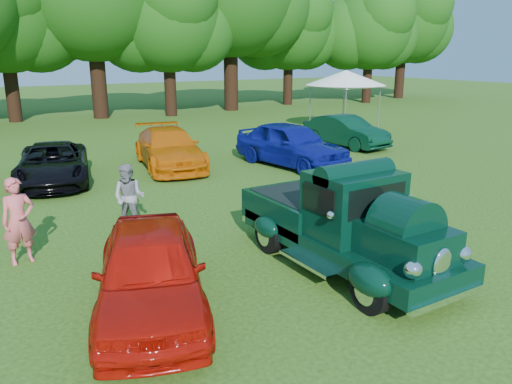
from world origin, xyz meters
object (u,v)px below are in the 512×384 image
spectator_pink (19,221)px  canopy_tent (346,78)px  red_convertible (150,270)px  back_car_orange (169,148)px  spectator_grey (129,197)px  hero_pickup (344,225)px  back_car_black (53,164)px  back_car_blue (291,144)px  back_car_green (345,131)px

spectator_pink → canopy_tent: bearing=23.0°
red_convertible → back_car_orange: size_ratio=0.85×
spectator_grey → hero_pickup: bearing=-16.2°
spectator_pink → spectator_grey: (2.31, 0.71, -0.07)m
back_car_black → spectator_grey: bearing=-70.2°
hero_pickup → spectator_grey: (-2.73, 3.98, -0.05)m
back_car_blue → canopy_tent: canopy_tent is taller
back_car_orange → spectator_pink: 8.28m
hero_pickup → canopy_tent: size_ratio=1.08×
back_car_orange → back_car_blue: (3.74, -1.95, 0.09)m
back_car_blue → back_car_green: bearing=15.5°
red_convertible → canopy_tent: (15.05, 12.80, 1.95)m
back_car_orange → spectator_pink: size_ratio=2.81×
back_car_green → canopy_tent: (3.12, 3.66, 1.97)m
back_car_blue → canopy_tent: (7.26, 5.51, 1.85)m
back_car_black → canopy_tent: (14.82, 3.74, 2.02)m
red_convertible → hero_pickup: bearing=15.7°
spectator_pink → spectator_grey: 2.42m
hero_pickup → back_car_green: hero_pickup is taller
red_convertible → back_car_green: size_ratio=1.00×
hero_pickup → spectator_pink: (-5.04, 3.27, 0.03)m
back_car_orange → canopy_tent: bearing=28.3°
back_car_black → red_convertible: bearing=-78.6°
red_convertible → back_car_green: 15.02m
back_car_green → spectator_grey: spectator_grey is taller
back_car_blue → spectator_grey: back_car_blue is taller
red_convertible → spectator_grey: spectator_grey is taller
hero_pickup → back_car_orange: size_ratio=1.02×
canopy_tent → back_car_black: bearing=-165.8°
spectator_pink → spectator_grey: spectator_pink is taller
back_car_orange → back_car_green: bearing=9.6°
back_car_blue → canopy_tent: size_ratio=1.03×
back_car_green → spectator_pink: 14.68m
red_convertible → back_car_blue: (7.79, 7.29, 0.10)m
back_car_black → spectator_grey: size_ratio=2.88×
back_car_orange → back_car_blue: size_ratio=1.03×
canopy_tent → back_car_green: bearing=-130.4°
spectator_grey → red_convertible: bearing=-64.0°
hero_pickup → back_car_black: 9.90m
spectator_pink → canopy_tent: size_ratio=0.38×
back_car_blue → spectator_pink: (-9.22, -4.26, 0.06)m
hero_pickup → back_car_black: size_ratio=1.09×
back_car_orange → spectator_pink: bearing=-121.0°
spectator_grey → canopy_tent: canopy_tent is taller
back_car_blue → back_car_black: bearing=158.2°
hero_pickup → spectator_pink: 6.01m
spectator_pink → spectator_grey: bearing=9.4°
canopy_tent → red_convertible: bearing=-139.6°
back_car_black → spectator_pink: bearing=-92.6°
red_convertible → back_car_orange: (4.05, 9.25, 0.00)m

